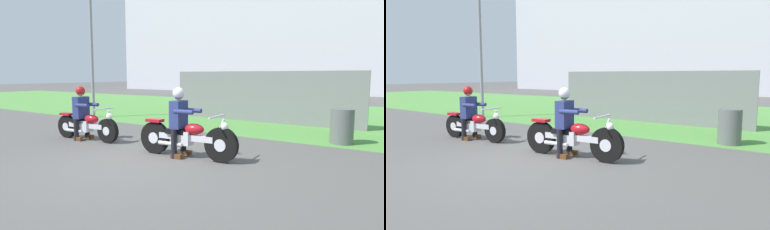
{
  "view_description": "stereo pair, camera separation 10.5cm",
  "coord_description": "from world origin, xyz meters",
  "views": [
    {
      "loc": [
        4.49,
        -4.51,
        1.66
      ],
      "look_at": [
        0.48,
        1.12,
        0.85
      ],
      "focal_mm": 31.81,
      "sensor_mm": 36.0,
      "label": 1
    },
    {
      "loc": [
        4.58,
        -4.45,
        1.66
      ],
      "look_at": [
        0.48,
        1.12,
        0.85
      ],
      "focal_mm": 31.81,
      "sensor_mm": 36.0,
      "label": 2
    }
  ],
  "objects": [
    {
      "name": "rider_follow",
      "position": [
        -2.87,
        0.92,
        0.8
      ],
      "size": [
        0.57,
        0.49,
        1.38
      ],
      "rotation": [
        0.0,
        0.0,
        0.09
      ],
      "color": "black",
      "rests_on": "ground"
    },
    {
      "name": "streetlight_pole",
      "position": [
        -6.33,
        4.12,
        3.83
      ],
      "size": [
        0.96,
        0.2,
        6.2
      ],
      "color": "gray",
      "rests_on": "ground"
    },
    {
      "name": "motorcycle_follow",
      "position": [
        -2.7,
        0.93,
        0.38
      ],
      "size": [
        2.07,
        0.66,
        0.86
      ],
      "rotation": [
        0.0,
        0.0,
        0.09
      ],
      "color": "black",
      "rests_on": "ground"
    },
    {
      "name": "stadium_facade",
      "position": [
        -0.13,
        28.85,
        6.76
      ],
      "size": [
        52.13,
        8.0,
        13.52
      ],
      "primitive_type": "cube",
      "color": "silver",
      "rests_on": "ground"
    },
    {
      "name": "rider_lead",
      "position": [
        0.32,
        0.9,
        0.83
      ],
      "size": [
        0.57,
        0.49,
        1.42
      ],
      "rotation": [
        0.0,
        0.0,
        0.09
      ],
      "color": "black",
      "rests_on": "ground"
    },
    {
      "name": "fence_segment",
      "position": [
        -0.54,
        6.64,
        0.9
      ],
      "size": [
        7.0,
        0.06,
        1.8
      ],
      "primitive_type": "cube",
      "color": "slate",
      "rests_on": "ground"
    },
    {
      "name": "grass_verge",
      "position": [
        0.0,
        9.67,
        0.0
      ],
      "size": [
        60.0,
        12.0,
        0.01
      ],
      "primitive_type": "cube",
      "color": "#549342",
      "rests_on": "ground"
    },
    {
      "name": "trash_can",
      "position": [
        2.73,
        4.22,
        0.43
      ],
      "size": [
        0.54,
        0.54,
        0.85
      ],
      "primitive_type": "cylinder",
      "color": "#595E5B",
      "rests_on": "ground"
    },
    {
      "name": "motorcycle_lead",
      "position": [
        0.49,
        0.91,
        0.41
      ],
      "size": [
        2.24,
        0.66,
        0.9
      ],
      "rotation": [
        0.0,
        0.0,
        0.09
      ],
      "color": "black",
      "rests_on": "ground"
    },
    {
      "name": "ground",
      "position": [
        0.0,
        0.0,
        0.0
      ],
      "size": [
        120.0,
        120.0,
        0.0
      ],
      "primitive_type": "plane",
      "color": "#565451"
    }
  ]
}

